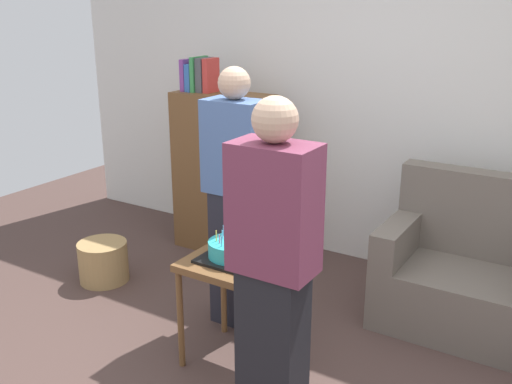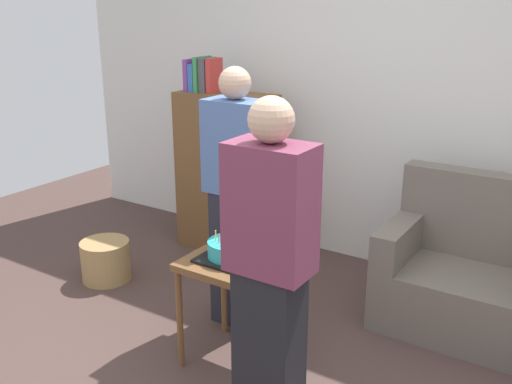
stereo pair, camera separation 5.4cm
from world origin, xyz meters
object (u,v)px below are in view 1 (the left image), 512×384
(birthday_cake, at_px, (232,251))
(wicker_basket, at_px, (103,262))
(couch, at_px, (473,276))
(side_table, at_px, (232,275))
(person_holding_cake, at_px, (273,280))
(bookshelf, at_px, (223,171))
(person_blowing_candles, at_px, (236,199))

(birthday_cake, height_order, wicker_basket, birthday_cake)
(couch, distance_m, side_table, 1.55)
(person_holding_cake, bearing_deg, bookshelf, -39.20)
(side_table, relative_size, birthday_cake, 1.98)
(wicker_basket, bearing_deg, person_blowing_candles, 2.29)
(bookshelf, height_order, birthday_cake, bookshelf)
(person_holding_cake, distance_m, wicker_basket, 2.15)
(side_table, bearing_deg, bookshelf, 126.53)
(birthday_cake, bearing_deg, couch, 45.88)
(birthday_cake, bearing_deg, side_table, 47.40)
(person_holding_cake, bearing_deg, side_table, -30.16)
(bookshelf, height_order, side_table, bookshelf)
(side_table, xyz_separation_m, birthday_cake, (-0.00, -0.00, 0.15))
(bookshelf, height_order, person_blowing_candles, person_blowing_candles)
(birthday_cake, distance_m, person_blowing_candles, 0.45)
(couch, xyz_separation_m, person_blowing_candles, (-1.29, -0.74, 0.49))
(couch, bearing_deg, person_holding_cake, -109.68)
(birthday_cake, relative_size, person_holding_cake, 0.20)
(side_table, height_order, person_blowing_candles, person_blowing_candles)
(bookshelf, bearing_deg, couch, -5.19)
(couch, bearing_deg, person_blowing_candles, -150.27)
(wicker_basket, bearing_deg, couch, 17.78)
(bookshelf, relative_size, person_blowing_candles, 0.96)
(birthday_cake, xyz_separation_m, person_holding_cake, (0.52, -0.44, 0.15))
(side_table, bearing_deg, birthday_cake, -132.60)
(couch, relative_size, person_blowing_candles, 0.67)
(person_holding_cake, bearing_deg, wicker_basket, -11.61)
(birthday_cake, relative_size, person_blowing_candles, 0.20)
(person_blowing_candles, xyz_separation_m, wicker_basket, (-1.15, -0.05, -0.68))
(birthday_cake, xyz_separation_m, wicker_basket, (-1.37, 0.32, -0.53))
(person_holding_cake, bearing_deg, couch, -99.23)
(couch, height_order, person_blowing_candles, person_blowing_candles)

